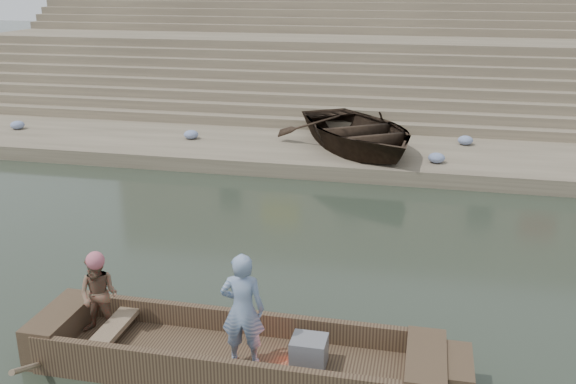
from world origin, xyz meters
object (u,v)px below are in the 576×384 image
(main_rowboat, at_px, (233,362))
(beached_rowboat, at_px, (358,131))
(standing_man, at_px, (243,310))
(rowing_man, at_px, (99,295))
(television, at_px, (308,352))

(main_rowboat, height_order, beached_rowboat, beached_rowboat)
(main_rowboat, relative_size, beached_rowboat, 0.97)
(standing_man, distance_m, rowing_man, 2.22)
(rowing_man, bearing_deg, beached_rowboat, 75.17)
(television, distance_m, beached_rowboat, 10.54)
(main_rowboat, distance_m, television, 1.09)
(beached_rowboat, bearing_deg, main_rowboat, -125.31)
(television, height_order, beached_rowboat, beached_rowboat)
(main_rowboat, bearing_deg, rowing_man, 175.27)
(rowing_man, bearing_deg, main_rowboat, -6.08)
(rowing_man, distance_m, television, 3.07)
(standing_man, height_order, rowing_man, standing_man)
(main_rowboat, distance_m, standing_man, 0.92)
(standing_man, relative_size, beached_rowboat, 0.31)
(rowing_man, xyz_separation_m, television, (3.04, -0.17, -0.40))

